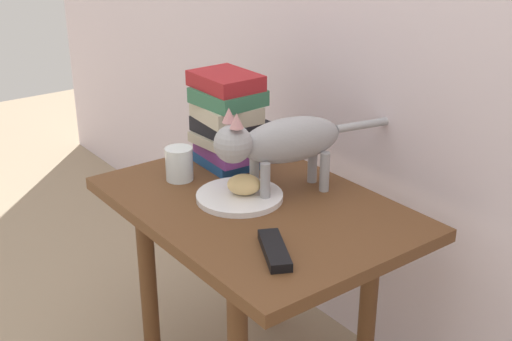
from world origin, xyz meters
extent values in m
cube|color=brown|center=(0.00, 0.00, 0.52)|extent=(0.75, 0.53, 0.03)
cylinder|color=brown|center=(-0.20, -0.20, 0.25)|extent=(0.04, 0.04, 0.51)
cylinder|color=brown|center=(-0.20, 0.20, 0.25)|extent=(0.04, 0.04, 0.51)
cylinder|color=brown|center=(0.20, 0.20, 0.25)|extent=(0.04, 0.04, 0.51)
cylinder|color=white|center=(-0.03, -0.02, 0.55)|extent=(0.21, 0.21, 0.01)
ellipsoid|color=#E0BC7A|center=(-0.03, -0.02, 0.58)|extent=(0.10, 0.10, 0.05)
cylinder|color=#99999E|center=(0.02, 0.01, 0.59)|extent=(0.02, 0.02, 0.10)
cylinder|color=#99999E|center=(-0.04, 0.03, 0.59)|extent=(0.02, 0.02, 0.10)
cylinder|color=#99999E|center=(0.05, 0.17, 0.59)|extent=(0.02, 0.02, 0.10)
cylinder|color=#99999E|center=(-0.01, 0.18, 0.59)|extent=(0.02, 0.02, 0.10)
ellipsoid|color=#99999E|center=(0.00, 0.10, 0.67)|extent=(0.14, 0.27, 0.11)
sphere|color=#99999E|center=(-0.03, -0.04, 0.69)|extent=(0.09, 0.09, 0.09)
cone|color=tan|center=(-0.01, -0.05, 0.75)|extent=(0.03, 0.03, 0.03)
cone|color=tan|center=(-0.05, -0.04, 0.75)|extent=(0.03, 0.03, 0.03)
cylinder|color=#99999E|center=(0.05, 0.30, 0.68)|extent=(0.05, 0.16, 0.02)
cube|color=#1E4C8C|center=(-0.23, 0.08, 0.55)|extent=(0.17, 0.14, 0.03)
cube|color=#72337A|center=(-0.22, 0.08, 0.59)|extent=(0.18, 0.15, 0.04)
cube|color=#BCB299|center=(-0.23, 0.08, 0.62)|extent=(0.17, 0.15, 0.03)
cube|color=black|center=(-0.23, 0.08, 0.65)|extent=(0.18, 0.15, 0.04)
cube|color=#BCB299|center=(-0.23, 0.07, 0.69)|extent=(0.18, 0.15, 0.04)
cube|color=#336B4C|center=(-0.22, 0.08, 0.73)|extent=(0.17, 0.15, 0.04)
cube|color=maroon|center=(-0.23, 0.08, 0.77)|extent=(0.18, 0.13, 0.04)
cylinder|color=silver|center=(-0.22, -0.08, 0.58)|extent=(0.07, 0.07, 0.08)
cylinder|color=silver|center=(-0.22, -0.08, 0.56)|extent=(0.06, 0.06, 0.04)
cube|color=black|center=(0.22, -0.12, 0.55)|extent=(0.15, 0.11, 0.02)
camera|label=1|loc=(1.14, -0.86, 1.22)|focal=46.92mm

